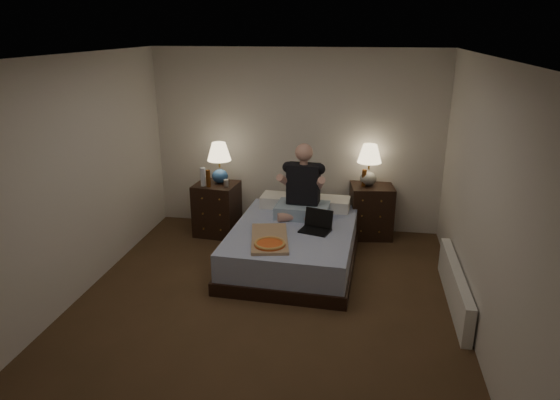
% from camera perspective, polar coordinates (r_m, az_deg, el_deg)
% --- Properties ---
extents(floor, '(4.00, 4.50, 0.00)m').
position_cam_1_polar(floor, '(5.32, -1.64, -11.86)').
color(floor, '#523823').
rests_on(floor, ground).
extents(ceiling, '(4.00, 4.50, 0.00)m').
position_cam_1_polar(ceiling, '(4.57, -1.95, 16.11)').
color(ceiling, white).
rests_on(ceiling, ground).
extents(wall_back, '(4.00, 0.00, 2.50)m').
position_cam_1_polar(wall_back, '(6.94, 1.86, 6.74)').
color(wall_back, silver).
rests_on(wall_back, ground).
extents(wall_front, '(4.00, 0.00, 2.50)m').
position_cam_1_polar(wall_front, '(2.82, -10.95, -13.12)').
color(wall_front, silver).
rests_on(wall_front, ground).
extents(wall_left, '(0.00, 4.50, 2.50)m').
position_cam_1_polar(wall_left, '(5.54, -22.55, 2.02)').
color(wall_left, silver).
rests_on(wall_left, ground).
extents(wall_right, '(0.00, 4.50, 2.50)m').
position_cam_1_polar(wall_right, '(4.84, 22.13, -0.26)').
color(wall_right, silver).
rests_on(wall_right, ground).
extents(bed, '(1.50, 1.95, 0.47)m').
position_cam_1_polar(bed, '(6.07, 1.51, -5.23)').
color(bed, '#5F76BF').
rests_on(bed, floor).
extents(nightstand_left, '(0.60, 0.55, 0.72)m').
position_cam_1_polar(nightstand_left, '(6.96, -7.21, -1.00)').
color(nightstand_left, black).
rests_on(nightstand_left, floor).
extents(nightstand_right, '(0.62, 0.57, 0.73)m').
position_cam_1_polar(nightstand_right, '(6.94, 10.34, -1.21)').
color(nightstand_right, black).
rests_on(nightstand_right, floor).
extents(lamp_left, '(0.35, 0.35, 0.56)m').
position_cam_1_polar(lamp_left, '(6.80, -6.93, 4.22)').
color(lamp_left, '#27518F').
rests_on(lamp_left, nightstand_left).
extents(lamp_right, '(0.39, 0.39, 0.56)m').
position_cam_1_polar(lamp_right, '(6.75, 10.14, 3.94)').
color(lamp_right, gray).
rests_on(lamp_right, nightstand_right).
extents(water_bottle, '(0.07, 0.07, 0.25)m').
position_cam_1_polar(water_bottle, '(6.74, -8.80, 2.63)').
color(water_bottle, white).
rests_on(water_bottle, nightstand_left).
extents(soda_can, '(0.07, 0.07, 0.10)m').
position_cam_1_polar(soda_can, '(6.68, -6.17, 1.92)').
color(soda_can, '#B9B9B4').
rests_on(soda_can, nightstand_left).
extents(beer_bottle_left, '(0.06, 0.06, 0.23)m').
position_cam_1_polar(beer_bottle_left, '(6.70, -8.20, 2.46)').
color(beer_bottle_left, '#50290B').
rests_on(beer_bottle_left, nightstand_left).
extents(beer_bottle_right, '(0.06, 0.06, 0.23)m').
position_cam_1_polar(beer_bottle_right, '(6.74, 9.59, 2.51)').
color(beer_bottle_right, '#4F270B').
rests_on(beer_bottle_right, nightstand_right).
extents(person, '(0.69, 0.56, 0.93)m').
position_cam_1_polar(person, '(6.18, 2.62, 2.16)').
color(person, black).
rests_on(person, bed).
extents(laptop, '(0.40, 0.36, 0.24)m').
position_cam_1_polar(laptop, '(5.83, 4.03, -2.54)').
color(laptop, black).
rests_on(laptop, bed).
extents(pizza_box, '(0.54, 0.82, 0.08)m').
position_cam_1_polar(pizza_box, '(5.43, -1.18, -5.11)').
color(pizza_box, tan).
rests_on(pizza_box, bed).
extents(radiator, '(0.10, 1.60, 0.40)m').
position_cam_1_polar(radiator, '(5.54, 19.34, -9.31)').
color(radiator, white).
rests_on(radiator, floor).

